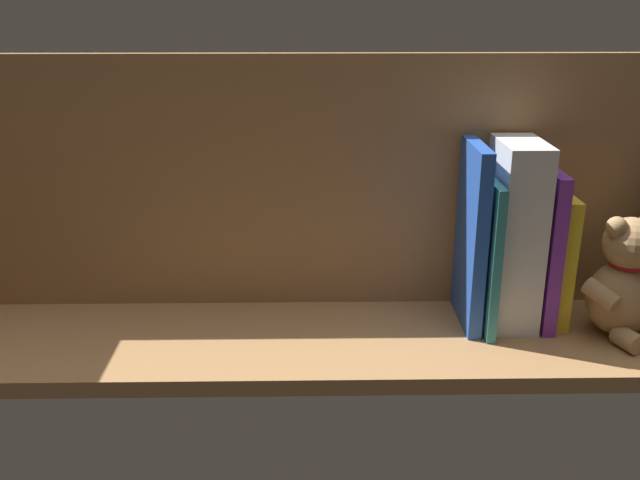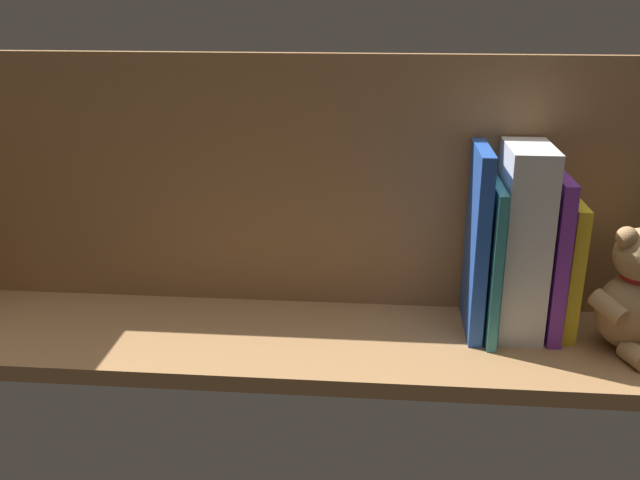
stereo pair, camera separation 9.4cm
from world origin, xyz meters
TOP-DOWN VIEW (x-y plane):
  - ground_plane at (0.00, 0.00)cm, footprint 116.17×25.68cm
  - shelf_back_panel at (0.00, -10.59)cm, footprint 116.17×1.50cm
  - teddy_bear at (-40.87, 1.00)cm, footprint 12.92×12.94cm
  - book_2 at (-33.16, -4.13)cm, footprint 1.95×10.62cm
  - book_3 at (-30.95, -3.54)cm, footprint 1.78×11.80cm
  - dictionary_thick_white at (-26.68, -3.59)cm, footprint 5.91×11.50cm
  - book_4 at (-22.67, -2.73)cm, footprint 1.24×13.43cm
  - book_5 at (-20.72, -3.29)cm, footprint 1.82×12.29cm

SIDE VIEW (x-z plane):
  - ground_plane at x=0.00cm, z-range -2.20..0.00cm
  - teddy_bear at x=-40.87cm, z-range -1.01..15.92cm
  - book_2 at x=-33.16cm, z-range -0.01..18.41cm
  - book_4 at x=-22.67cm, z-range 0.00..21.03cm
  - book_3 at x=-30.95cm, z-range 0.00..21.98cm
  - book_5 at x=-20.72cm, z-range 0.00..25.46cm
  - dictionary_thick_white at x=-26.68cm, z-range 0.00..25.71cm
  - shelf_back_panel at x=0.00cm, z-range 0.00..36.38cm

